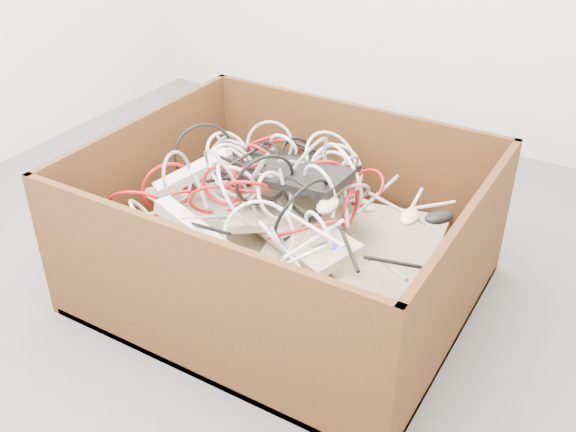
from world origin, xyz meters
The scene contains 8 objects.
ground centered at (0.00, 0.00, 0.00)m, with size 3.00×3.00×0.00m, color #58575A.
cardboard_box centered at (0.20, -0.02, 0.14)m, with size 1.25×1.04×0.55m.
keyboard_pile centered at (0.21, 0.01, 0.29)m, with size 1.02×0.79×0.40m.
mice_scatter centered at (0.30, -0.03, 0.35)m, with size 0.95×0.72×0.20m.
power_strip_left centered at (-0.16, -0.03, 0.38)m, with size 0.30×0.05×0.04m, color silver.
power_strip_right centered at (0.02, -0.28, 0.34)m, with size 0.31×0.06×0.04m, color silver.
vga_plug centered at (0.49, -0.16, 0.35)m, with size 0.04×0.04×0.02m, color blue.
cable_tangle centered at (0.10, 0.02, 0.40)m, with size 1.10×0.84×0.44m.
Camera 1 is at (1.21, -1.66, 1.49)m, focal length 41.55 mm.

